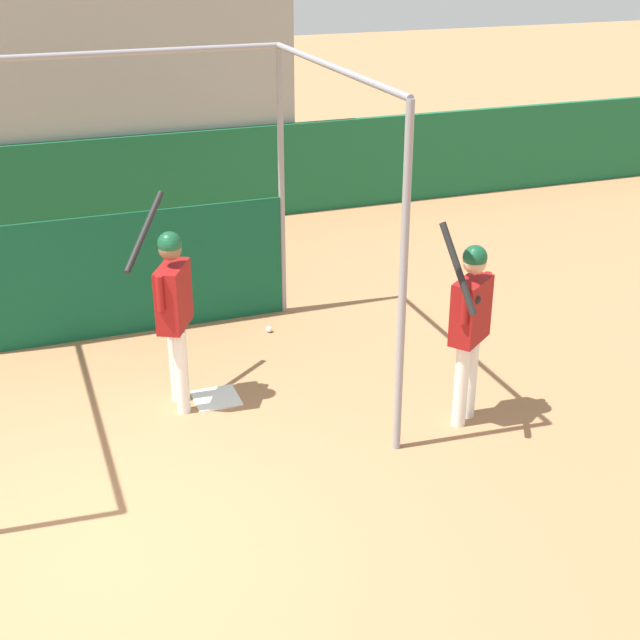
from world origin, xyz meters
The scene contains 8 objects.
ground_plane centered at (0.00, 0.00, 0.00)m, with size 60.00×60.00×0.00m, color #A8754C.
outfield_wall centered at (0.00, 7.56, 0.72)m, with size 24.00×0.12×1.44m.
bleacher_section centered at (0.00, 9.62, 1.76)m, with size 8.15×4.00×3.52m.
batting_cage centered at (0.65, 3.35, 1.27)m, with size 4.07×3.36×3.14m.
home_plate centered at (1.34, 2.02, 0.01)m, with size 0.44×0.44×0.02m.
player_batter centered at (0.99, 2.04, 1.09)m, with size 0.64×1.01×1.97m.
player_waiting centered at (3.45, 0.82, 1.06)m, with size 0.62×0.69×2.01m.
baseball centered at (2.30, 3.34, 0.04)m, with size 0.07×0.07×0.07m.
Camera 1 is at (-0.35, -5.59, 4.37)m, focal length 50.00 mm.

